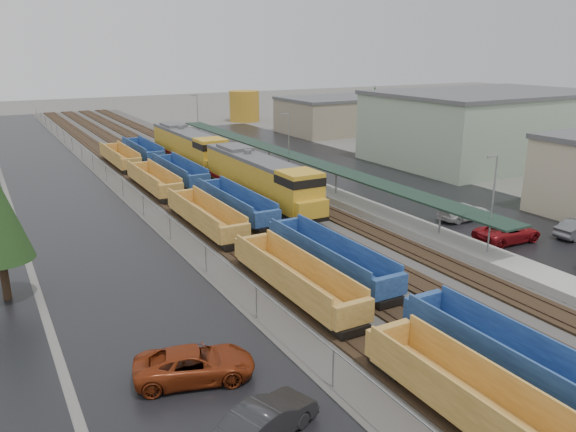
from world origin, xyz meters
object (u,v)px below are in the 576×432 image
object	(u,v)px
parked_car_east_b	(507,233)
parked_car_east_c	(465,212)
well_string_yellow	(243,244)
locomotive_trail	(189,147)
parked_car_west_c	(195,365)
storage_tank	(244,106)
well_string_blue	(276,227)
locomotive_lead	(261,179)
parked_car_west_b	(266,421)

from	to	relation	value
parked_car_east_b	parked_car_east_c	size ratio (longest dim) A/B	1.09
well_string_yellow	parked_car_east_c	bearing A→B (deg)	-2.76
locomotive_trail	parked_car_west_c	distance (m)	50.43
storage_tank	parked_car_east_c	size ratio (longest dim) A/B	1.20
well_string_blue	parked_car_east_b	size ratio (longest dim) A/B	16.22
well_string_yellow	parked_car_west_c	xyz separation A→B (m)	(-8.81, -13.50, -0.34)
locomotive_trail	locomotive_lead	bearing A→B (deg)	-90.00
parked_car_east_b	parked_car_east_c	bearing A→B (deg)	-11.11
well_string_yellow	storage_tank	world-z (taller)	storage_tank
parked_car_west_b	parked_car_east_c	distance (m)	34.54
storage_tank	parked_car_east_b	bearing A→B (deg)	-100.10
locomotive_lead	parked_car_east_b	size ratio (longest dim) A/B	3.78
well_string_yellow	well_string_blue	world-z (taller)	well_string_yellow
parked_car_east_b	parked_car_east_c	xyz separation A→B (m)	(1.54, 6.10, -0.03)
well_string_yellow	parked_car_east_c	xyz separation A→B (m)	(21.81, -1.05, -0.37)
parked_car_east_c	storage_tank	bearing A→B (deg)	-5.96
well_string_blue	parked_car_west_b	xyz separation A→B (m)	(-11.76, -21.27, -0.33)
locomotive_lead	well_string_blue	world-z (taller)	locomotive_lead
locomotive_trail	well_string_yellow	world-z (taller)	locomotive_trail
parked_car_east_b	storage_tank	bearing A→B (deg)	-7.03
locomotive_trail	parked_car_east_b	xyz separation A→B (m)	(12.26, -41.17, -1.80)
storage_tank	well_string_yellow	bearing A→B (deg)	-115.09
locomotive_trail	parked_car_west_b	xyz separation A→B (m)	(-15.76, -52.92, -1.80)
parked_car_east_b	parked_car_east_c	distance (m)	6.29
locomotive_lead	locomotive_trail	distance (m)	21.00
parked_car_east_b	parked_car_east_c	world-z (taller)	parked_car_east_b
locomotive_lead	parked_car_east_c	world-z (taller)	locomotive_lead
well_string_blue	parked_car_west_c	size ratio (longest dim) A/B	16.43
parked_car_east_c	well_string_blue	bearing A→B (deg)	82.94
locomotive_trail	well_string_blue	bearing A→B (deg)	-97.20
storage_tank	parked_car_east_c	distance (m)	76.42
well_string_yellow	storage_tank	xyz separation A→B (m)	(34.76, 74.22, 2.05)
well_string_blue	parked_car_west_c	xyz separation A→B (m)	(-12.81, -15.86, -0.34)
well_string_blue	parked_car_east_b	distance (m)	18.85
parked_car_west_b	parked_car_west_c	world-z (taller)	parked_car_west_b
well_string_blue	storage_tank	bearing A→B (deg)	66.83
locomotive_trail	well_string_yellow	xyz separation A→B (m)	(-8.00, -34.01, -1.47)
locomotive_lead	parked_car_west_c	distance (m)	31.44
locomotive_trail	parked_car_east_c	size ratio (longest dim) A/B	4.12
locomotive_trail	well_string_blue	size ratio (longest dim) A/B	0.23
storage_tank	parked_car_east_b	distance (m)	82.69
well_string_blue	storage_tank	world-z (taller)	storage_tank
well_string_blue	parked_car_east_c	xyz separation A→B (m)	(17.81, -3.42, -0.36)
locomotive_lead	parked_car_west_c	size ratio (longest dim) A/B	3.83
parked_car_west_b	storage_tank	bearing A→B (deg)	-44.71
well_string_blue	parked_car_west_b	size ratio (longest dim) A/B	19.22
locomotive_trail	well_string_blue	distance (m)	31.93
well_string_yellow	parked_car_east_c	distance (m)	21.83
locomotive_lead	well_string_yellow	xyz separation A→B (m)	(-8.00, -13.01, -1.47)
parked_car_west_b	parked_car_east_b	bearing A→B (deg)	-87.42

